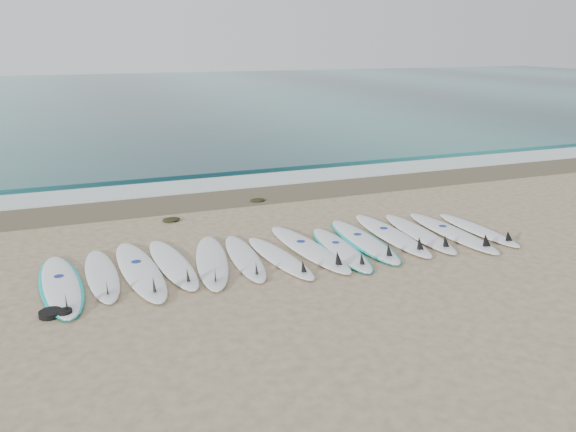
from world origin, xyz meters
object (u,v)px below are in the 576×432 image
object	(u,v)px
surfboard_0	(61,285)
surfboard_13	(479,230)
leash_coil	(54,313)
surfboard_7	(310,249)

from	to	relation	value
surfboard_0	surfboard_13	distance (m)	7.99
surfboard_13	surfboard_0	bearing A→B (deg)	176.31
surfboard_0	surfboard_13	world-z (taller)	surfboard_0
surfboard_0	leash_coil	xyz separation A→B (m)	(-0.09, -0.98, -0.00)
surfboard_0	leash_coil	size ratio (longest dim) A/B	5.96
surfboard_7	surfboard_13	world-z (taller)	surfboard_7
leash_coil	surfboard_7	bearing A→B (deg)	13.54
surfboard_13	leash_coil	xyz separation A→B (m)	(-8.08, -0.87, -0.00)
surfboard_7	surfboard_13	bearing A→B (deg)	-10.25
leash_coil	surfboard_0	bearing A→B (deg)	85.01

